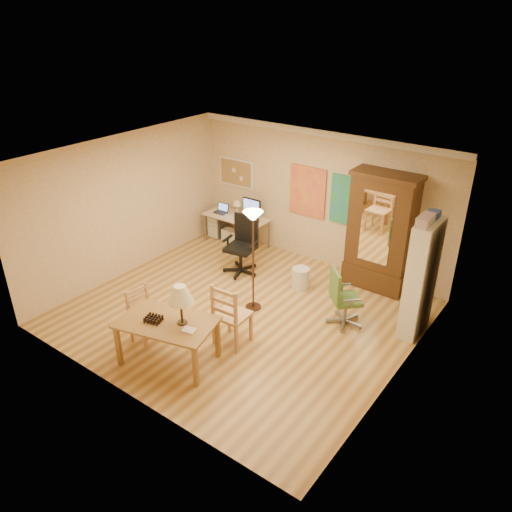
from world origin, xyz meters
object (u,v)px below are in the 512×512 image
Objects in this scene: computer_desk at (238,227)px; office_chair_green at (343,310)px; armoire at (380,239)px; office_chair_black at (242,258)px; bookshelf at (421,279)px; dining_table at (172,314)px.

computer_desk is 3.59m from office_chair_green.
computer_desk is 0.66× the size of armoire.
computer_desk is 1.26× the size of office_chair_black.
bookshelf reaches higher than office_chair_green.
dining_table reaches higher than office_chair_green.
armoire reaches higher than office_chair_black.
dining_table is at bearing -110.54° from armoire.
office_chair_green is 0.52× the size of bookshelf.
armoire is 1.16× the size of bookshelf.
armoire reaches higher than computer_desk.
armoire is (2.36, 1.06, 0.65)m from office_chair_black.
armoire is (3.20, 0.09, 0.56)m from computer_desk.
office_chair_black is at bearing -48.90° from computer_desk.
armoire is 1.47m from bookshelf.
dining_table is at bearing -64.87° from computer_desk.
computer_desk is 1.45× the size of office_chair_green.
office_chair_black is 0.52× the size of armoire.
computer_desk is at bearing 168.39° from bookshelf.
office_chair_green is (1.54, 2.36, -0.56)m from dining_table.
dining_table is 1.56× the size of office_chair_green.
bookshelf is at bearing -41.21° from armoire.
computer_desk is at bearing 131.10° from office_chair_black.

